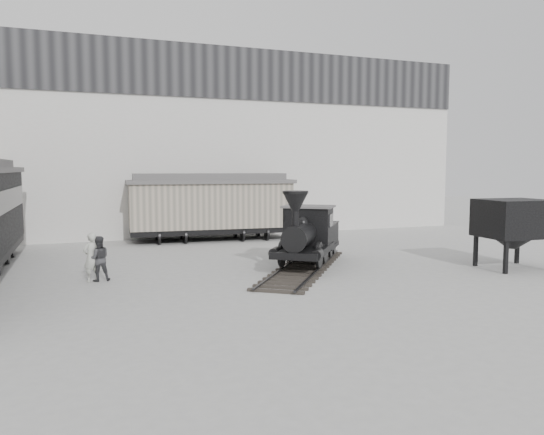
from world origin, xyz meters
name	(u,v)px	position (x,y,z in m)	size (l,w,h in m)	color
ground	(301,285)	(0.00, 0.00, 0.00)	(90.00, 90.00, 0.00)	#9E9E9B
north_wall	(200,142)	(0.00, 14.98, 5.55)	(34.00, 2.51, 11.00)	silver
locomotive	(307,239)	(1.59, 3.06, 1.13)	(6.68, 8.13, 3.07)	#2A251F
boxcar	(211,205)	(-0.10, 12.10, 1.94)	(9.23, 3.51, 3.70)	black
visitor_a	(91,257)	(-6.70, 3.06, 0.87)	(0.63, 0.42, 1.74)	beige
visitor_b	(99,259)	(-6.46, 3.07, 0.80)	(0.78, 0.61, 1.60)	#39393C
coal_hopper	(513,224)	(9.05, -0.22, 1.80)	(2.65, 2.22, 2.75)	black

